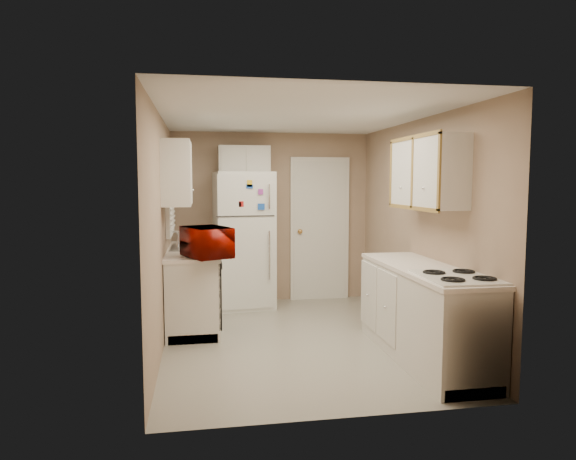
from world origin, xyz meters
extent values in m
plane|color=#B1AD9F|center=(0.00, 0.00, 0.00)|extent=(3.80, 3.80, 0.00)
plane|color=white|center=(0.00, 0.00, 2.40)|extent=(3.80, 3.80, 0.00)
plane|color=tan|center=(-1.40, 0.00, 1.20)|extent=(3.80, 3.80, 0.00)
plane|color=tan|center=(1.40, 0.00, 1.20)|extent=(3.80, 3.80, 0.00)
plane|color=tan|center=(0.00, 1.90, 1.20)|extent=(2.80, 2.80, 0.00)
plane|color=tan|center=(0.00, -1.90, 1.20)|extent=(2.80, 2.80, 0.00)
cube|color=silver|center=(-1.10, 0.90, 0.45)|extent=(0.60, 1.80, 0.90)
cube|color=black|center=(-0.81, 0.30, 0.49)|extent=(0.03, 0.58, 0.72)
cube|color=gray|center=(-1.10, 1.05, 0.86)|extent=(0.54, 0.74, 0.16)
imported|color=#7A0700|center=(-0.94, 0.17, 1.05)|extent=(0.67, 0.53, 0.39)
imported|color=white|center=(-1.15, 1.62, 1.00)|extent=(0.10, 0.11, 0.22)
cube|color=silver|center=(-1.36, 1.05, 1.60)|extent=(0.10, 0.98, 1.08)
cube|color=silver|center=(-1.25, 0.22, 1.80)|extent=(0.30, 0.45, 0.70)
cube|color=silver|center=(-0.43, 1.60, 0.92)|extent=(0.82, 0.80, 1.84)
cube|color=silver|center=(-0.40, 1.75, 2.00)|extent=(0.70, 0.30, 0.40)
cube|color=silver|center=(0.70, 1.86, 1.02)|extent=(0.86, 0.06, 2.08)
cube|color=silver|center=(1.10, -0.80, 0.45)|extent=(0.60, 2.00, 0.90)
cube|color=silver|center=(1.14, -1.38, 0.45)|extent=(0.63, 0.77, 0.90)
cube|color=silver|center=(1.25, -0.50, 1.80)|extent=(0.30, 1.20, 0.70)
camera|label=1|loc=(-1.00, -5.36, 1.71)|focal=32.00mm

